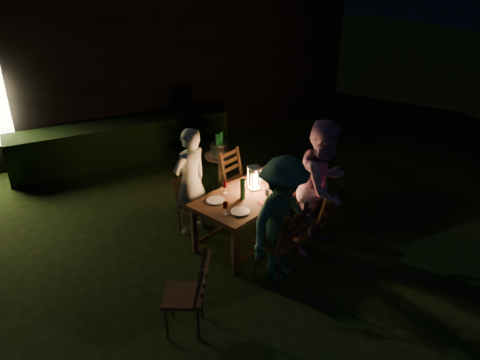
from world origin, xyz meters
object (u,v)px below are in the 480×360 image
lantern (254,179)px  bottle_bucket_a (218,148)px  person_opp_left (283,220)px  side_table (220,159)px  chair_end (303,191)px  bottle_bucket_b (221,145)px  dining_table (254,196)px  bottle_table (243,189)px  chair_near_right (317,224)px  person_opp_right (323,187)px  ice_bucket (220,149)px  chair_spare (186,306)px  chair_far_right (239,190)px  person_house_side (190,182)px  chair_far_left (194,215)px  chair_near_left (278,252)px

lantern → bottle_bucket_a: bearing=85.9°
person_opp_left → side_table: bearing=61.6°
chair_end → bottle_bucket_b: size_ratio=2.91×
side_table → dining_table: bearing=-96.7°
dining_table → bottle_table: size_ratio=7.14×
chair_near_right → person_opp_right: bearing=-93.6°
bottle_table → ice_bucket: bottle_table is taller
chair_spare → lantern: bearing=-21.0°
chair_far_right → person_house_side: 1.12m
person_opp_right → chair_near_right: bearing=88.9°
lantern → chair_near_right: bearing=-42.5°
bottle_bucket_a → chair_near_right: bearing=-74.6°
bottle_bucket_a → dining_table: bearing=-95.0°
chair_near_right → ice_bucket: chair_near_right is taller
chair_far_right → person_house_side: person_house_side is taller
dining_table → chair_spare: (-1.53, -1.26, -0.38)m
bottle_bucket_a → chair_spare: bearing=-120.9°
chair_spare → bottle_table: bearing=-19.4°
chair_spare → side_table: 3.31m
bottle_table → bottle_bucket_b: 1.75m
chair_far_left → person_opp_right: size_ratio=0.49×
dining_table → side_table: 1.57m
chair_far_right → bottle_table: bearing=42.6°
chair_near_right → person_opp_right: size_ratio=0.58×
lantern → chair_end: bearing=19.0°
person_house_side → chair_end: bearing=154.0°
bottle_table → bottle_bucket_a: size_ratio=0.88×
person_opp_right → lantern: person_opp_right is taller
lantern → chair_far_right: bearing=76.7°
chair_near_left → ice_bucket: size_ratio=3.59×
chair_far_right → chair_spare: size_ratio=0.99×
person_opp_left → bottle_table: person_opp_left is taller
chair_far_right → bottle_bucket_a: bearing=-103.5°
person_house_side → bottle_bucket_a: 1.25m
chair_far_left → bottle_bucket_b: bearing=-152.7°
bottle_table → bottle_bucket_a: bearing=77.2°
chair_end → person_opp_left: size_ratio=0.56×
chair_near_left → bottle_bucket_b: 2.56m
chair_far_right → bottle_bucket_b: 0.87m
dining_table → chair_near_left: chair_near_left is taller
lantern → bottle_table: size_ratio=1.25×
bottle_table → bottle_bucket_b: bearing=74.6°
chair_near_right → person_opp_left: (-0.82, -0.37, 0.50)m
chair_near_right → lantern: (-0.67, 0.62, 0.58)m
chair_near_right → chair_far_right: chair_near_right is taller
chair_near_right → bottle_bucket_a: (-0.57, 2.07, 0.51)m
bottle_bucket_a → lantern: bearing=-94.1°
person_opp_right → bottle_bucket_a: size_ratio=5.80×
bottle_bucket_a → chair_far_left: bearing=-130.9°
dining_table → chair_far_left: 0.98m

